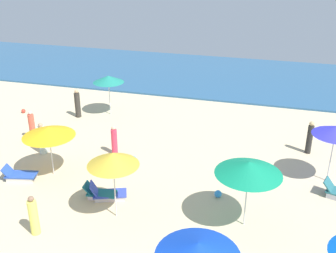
% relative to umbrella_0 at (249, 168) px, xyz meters
% --- Properties ---
extents(ocean, '(60.00, 11.35, 0.12)m').
position_rel_umbrella_0_xyz_m(ocean, '(-3.40, 18.16, -2.33)').
color(ocean, '#2A5984').
rests_on(ocean, ground_plane).
extents(umbrella_0, '(2.37, 2.37, 2.63)m').
position_rel_umbrella_0_xyz_m(umbrella_0, '(0.00, 0.00, 0.00)').
color(umbrella_0, silver).
rests_on(umbrella_0, ground_plane).
extents(umbrella_1, '(2.28, 2.28, 2.30)m').
position_rel_umbrella_0_xyz_m(umbrella_1, '(-8.63, 1.35, -0.30)').
color(umbrella_1, silver).
rests_on(umbrella_1, ground_plane).
extents(lounge_chair_1_0, '(1.52, 0.94, 0.63)m').
position_rel_umbrella_0_xyz_m(lounge_chair_1_0, '(-9.82, 0.51, -2.14)').
color(lounge_chair_1_0, silver).
rests_on(lounge_chair_1_0, ground_plane).
extents(umbrella_2, '(2.32, 2.32, 2.34)m').
position_rel_umbrella_0_xyz_m(umbrella_2, '(-0.90, -4.20, -0.27)').
color(umbrella_2, silver).
rests_on(umbrella_2, ground_plane).
extents(umbrella_4, '(1.83, 1.83, 2.43)m').
position_rel_umbrella_0_xyz_m(umbrella_4, '(-8.97, 8.63, -0.17)').
color(umbrella_4, silver).
rests_on(umbrella_4, ground_plane).
extents(umbrella_6, '(1.90, 1.90, 2.71)m').
position_rel_umbrella_0_xyz_m(umbrella_6, '(-4.72, -0.78, 0.06)').
color(umbrella_6, silver).
rests_on(umbrella_6, ground_plane).
extents(lounge_chair_6_0, '(1.37, 0.70, 0.62)m').
position_rel_umbrella_0_xyz_m(lounge_chair_6_0, '(-5.85, 0.17, -2.16)').
color(lounge_chair_6_0, silver).
rests_on(lounge_chair_6_0, ground_plane).
extents(lounge_chair_6_1, '(1.58, 1.12, 0.74)m').
position_rel_umbrella_0_xyz_m(lounge_chair_6_1, '(-5.54, 0.21, -2.15)').
color(lounge_chair_6_1, silver).
rests_on(lounge_chair_6_1, ground_plane).
extents(umbrella_7, '(1.90, 1.90, 2.62)m').
position_rel_umbrella_0_xyz_m(umbrella_7, '(3.18, 4.08, 0.02)').
color(umbrella_7, silver).
rests_on(umbrella_7, ground_plane).
extents(beachgoer_0, '(0.40, 0.40, 1.71)m').
position_rel_umbrella_0_xyz_m(beachgoer_0, '(-10.65, 7.72, -1.58)').
color(beachgoer_0, '#35312B').
rests_on(beachgoer_0, ground_plane).
extents(beachgoer_2, '(0.32, 0.32, 1.64)m').
position_rel_umbrella_0_xyz_m(beachgoer_2, '(-11.48, 4.22, -1.62)').
color(beachgoer_2, '#EF5C43').
rests_on(beachgoer_2, ground_plane).
extents(beachgoer_3, '(0.33, 0.33, 1.52)m').
position_rel_umbrella_0_xyz_m(beachgoer_3, '(-6.71, 3.88, -1.68)').
color(beachgoer_3, '#F53955').
rests_on(beachgoer_3, ground_plane).
extents(beachgoer_4, '(0.39, 0.39, 1.61)m').
position_rel_umbrella_0_xyz_m(beachgoer_4, '(-10.16, 3.04, -1.65)').
color(beachgoer_4, white).
rests_on(beachgoer_4, ground_plane).
extents(beachgoer_5, '(0.44, 0.44, 1.56)m').
position_rel_umbrella_0_xyz_m(beachgoer_5, '(-7.10, -2.52, -1.66)').
color(beachgoer_5, '#F9F663').
rests_on(beachgoer_5, ground_plane).
extents(beachgoer_6, '(0.40, 0.40, 1.70)m').
position_rel_umbrella_0_xyz_m(beachgoer_6, '(2.44, 6.58, -1.57)').
color(beachgoer_6, '#2A2927').
rests_on(beachgoer_6, ground_plane).
extents(beach_ball_0, '(0.34, 0.34, 0.34)m').
position_rel_umbrella_0_xyz_m(beach_ball_0, '(-5.52, 3.27, -2.22)').
color(beach_ball_0, '#2592E2').
rests_on(beach_ball_0, ground_plane).
extents(beach_ball_1, '(0.25, 0.25, 0.25)m').
position_rel_umbrella_0_xyz_m(beach_ball_1, '(-14.19, 7.36, -2.26)').
color(beach_ball_1, red).
rests_on(beach_ball_1, ground_plane).
extents(beach_ball_2, '(0.31, 0.31, 0.31)m').
position_rel_umbrella_0_xyz_m(beach_ball_2, '(-1.20, 1.51, -2.24)').
color(beach_ball_2, '#2F8EE6').
rests_on(beach_ball_2, ground_plane).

